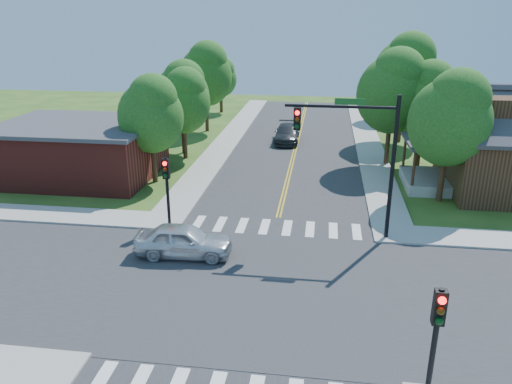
# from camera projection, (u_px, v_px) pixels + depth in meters

# --- Properties ---
(ground) EXTENTS (100.00, 100.00, 0.00)m
(ground) POSITION_uv_depth(u_px,v_px,m) (261.00, 289.00, 20.53)
(ground) COLOR #2B4F18
(ground) RESTS_ON ground
(road_ns) EXTENTS (10.00, 90.00, 0.04)m
(road_ns) POSITION_uv_depth(u_px,v_px,m) (261.00, 288.00, 20.53)
(road_ns) COLOR #2D2D30
(road_ns) RESTS_ON ground
(road_ew) EXTENTS (90.00, 10.00, 0.04)m
(road_ew) POSITION_uv_depth(u_px,v_px,m) (261.00, 288.00, 20.52)
(road_ew) COLOR #2D2D30
(road_ew) RESTS_ON ground
(intersection_patch) EXTENTS (10.20, 10.20, 0.06)m
(intersection_patch) POSITION_uv_depth(u_px,v_px,m) (261.00, 289.00, 20.53)
(intersection_patch) COLOR #2D2D30
(intersection_patch) RESTS_ON ground
(sidewalk_nw) EXTENTS (40.00, 40.00, 0.14)m
(sidewalk_nw) POSITION_uv_depth(u_px,v_px,m) (78.00, 163.00, 37.27)
(sidewalk_nw) COLOR #9E9B93
(sidewalk_nw) RESTS_ON ground
(crosswalk_north) EXTENTS (8.85, 2.00, 0.01)m
(crosswalk_north) POSITION_uv_depth(u_px,v_px,m) (276.00, 227.00, 26.29)
(crosswalk_north) COLOR white
(crosswalk_north) RESTS_ON ground
(centerline) EXTENTS (0.30, 90.00, 0.01)m
(centerline) POSITION_uv_depth(u_px,v_px,m) (261.00, 288.00, 20.52)
(centerline) COLOR gold
(centerline) RESTS_ON ground
(signal_mast_ne) EXTENTS (5.30, 0.42, 7.20)m
(signal_mast_ne) POSITION_uv_depth(u_px,v_px,m) (358.00, 144.00, 23.57)
(signal_mast_ne) COLOR black
(signal_mast_ne) RESTS_ON ground
(signal_pole_se) EXTENTS (0.34, 0.42, 3.80)m
(signal_pole_se) POSITION_uv_depth(u_px,v_px,m) (437.00, 325.00, 13.66)
(signal_pole_se) COLOR black
(signal_pole_se) RESTS_ON ground
(signal_pole_nw) EXTENTS (0.34, 0.42, 3.80)m
(signal_pole_nw) POSITION_uv_depth(u_px,v_px,m) (167.00, 179.00, 25.54)
(signal_pole_nw) COLOR black
(signal_pole_nw) RESTS_ON ground
(building_nw) EXTENTS (10.40, 8.40, 3.73)m
(building_nw) POSITION_uv_depth(u_px,v_px,m) (80.00, 149.00, 34.01)
(building_nw) COLOR maroon
(building_nw) RESTS_ON ground
(tree_e_a) EXTENTS (4.66, 4.42, 7.91)m
(tree_e_a) POSITION_uv_depth(u_px,v_px,m) (452.00, 116.00, 28.19)
(tree_e_a) COLOR #382314
(tree_e_a) RESTS_ON ground
(tree_e_b) EXTENTS (4.56, 4.33, 7.74)m
(tree_e_b) POSITION_uv_depth(u_px,v_px,m) (426.00, 98.00, 34.74)
(tree_e_b) COLOR #382314
(tree_e_b) RESTS_ON ground
(tree_e_c) EXTENTS (5.48, 5.21, 9.32)m
(tree_e_c) POSITION_uv_depth(u_px,v_px,m) (407.00, 71.00, 41.49)
(tree_e_c) COLOR #382314
(tree_e_c) RESTS_ON ground
(tree_e_d) EXTENTS (4.02, 3.82, 6.83)m
(tree_e_d) POSITION_uv_depth(u_px,v_px,m) (392.00, 77.00, 50.68)
(tree_e_d) COLOR #382314
(tree_e_d) RESTS_ON ground
(tree_w_a) EXTENTS (4.23, 4.01, 7.18)m
(tree_w_a) POSITION_uv_depth(u_px,v_px,m) (151.00, 112.00, 31.78)
(tree_w_a) COLOR #382314
(tree_w_a) RESTS_ON ground
(tree_w_b) EXTENTS (4.35, 4.13, 7.40)m
(tree_w_b) POSITION_uv_depth(u_px,v_px,m) (182.00, 92.00, 38.62)
(tree_w_b) COLOR #382314
(tree_w_b) RESTS_ON ground
(tree_w_c) EXTENTS (4.92, 4.68, 8.37)m
(tree_w_c) POSITION_uv_depth(u_px,v_px,m) (206.00, 72.00, 45.65)
(tree_w_c) COLOR #382314
(tree_w_c) RESTS_ON ground
(tree_w_d) EXTENTS (3.56, 3.38, 6.05)m
(tree_w_d) POSITION_uv_depth(u_px,v_px,m) (221.00, 77.00, 55.05)
(tree_w_d) COLOR #382314
(tree_w_d) RESTS_ON ground
(tree_house) EXTENTS (5.03, 4.78, 8.55)m
(tree_house) POSITION_uv_depth(u_px,v_px,m) (394.00, 89.00, 35.08)
(tree_house) COLOR #382314
(tree_house) RESTS_ON ground
(tree_bldg) EXTENTS (4.12, 3.91, 7.00)m
(tree_bldg) POSITION_uv_depth(u_px,v_px,m) (184.00, 99.00, 37.21)
(tree_bldg) COLOR #382314
(tree_bldg) RESTS_ON ground
(car_silver) EXTENTS (2.18, 4.65, 1.53)m
(car_silver) POSITION_uv_depth(u_px,v_px,m) (184.00, 241.00, 23.03)
(car_silver) COLOR silver
(car_silver) RESTS_ON ground
(car_dgrey) EXTENTS (2.30, 5.16, 1.47)m
(car_dgrey) POSITION_uv_depth(u_px,v_px,m) (287.00, 134.00, 43.28)
(car_dgrey) COLOR #323538
(car_dgrey) RESTS_ON ground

